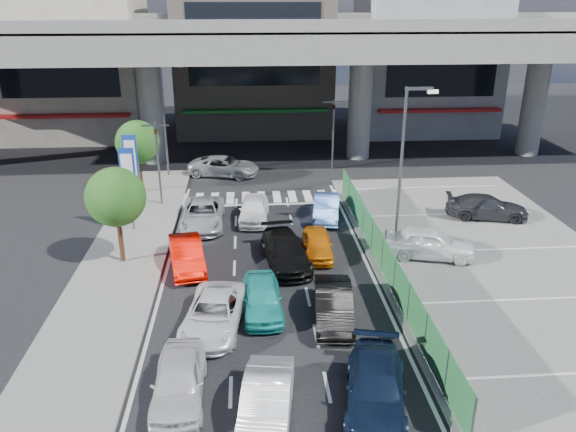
{
  "coord_description": "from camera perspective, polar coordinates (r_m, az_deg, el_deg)",
  "views": [
    {
      "loc": [
        -0.85,
        -21.11,
        12.14
      ],
      "look_at": [
        1.14,
        5.29,
        1.7
      ],
      "focal_mm": 35.0,
      "sensor_mm": 36.0,
      "label": 1
    }
  ],
  "objects": [
    {
      "name": "tree_far",
      "position": [
        37.32,
        -15.04,
        7.23
      ],
      "size": [
        2.8,
        2.8,
        4.8
      ],
      "color": "#382314",
      "rests_on": "ground"
    },
    {
      "name": "traffic_light_left",
      "position": [
        34.53,
        -13.2,
        7.22
      ],
      "size": [
        1.6,
        1.24,
        5.2
      ],
      "color": "#595B60",
      "rests_on": "ground"
    },
    {
      "name": "sidewalk_left",
      "position": [
        28.53,
        -16.38,
        -4.46
      ],
      "size": [
        4.0,
        30.0,
        0.12
      ],
      "primitive_type": "cube",
      "color": "#5D5D5B",
      "rests_on": "ground"
    },
    {
      "name": "signboard_far",
      "position": [
        34.04,
        -15.65,
        5.26
      ],
      "size": [
        0.8,
        0.14,
        4.7
      ],
      "color": "#595B60",
      "rests_on": "ground"
    },
    {
      "name": "taxi_orange_left",
      "position": [
        27.04,
        -10.25,
        -3.9
      ],
      "size": [
        2.2,
        4.38,
        1.38
      ],
      "primitive_type": "imported",
      "rotation": [
        0.0,
        0.0,
        0.18
      ],
      "color": "#E20B00",
      "rests_on": "ground"
    },
    {
      "name": "sedan_black_mid",
      "position": [
        26.96,
        -0.27,
        -3.6
      ],
      "size": [
        2.51,
        4.96,
        1.38
      ],
      "primitive_type": "imported",
      "rotation": [
        0.0,
        0.0,
        0.12
      ],
      "color": "black",
      "rests_on": "ground"
    },
    {
      "name": "parking_lot",
      "position": [
        28.65,
        20.68,
        -4.97
      ],
      "size": [
        12.0,
        28.0,
        0.06
      ],
      "primitive_type": "cube",
      "color": "#5D5D5B",
      "rests_on": "ground"
    },
    {
      "name": "signboard_near",
      "position": [
        31.14,
        -15.92,
        3.74
      ],
      "size": [
        0.8,
        0.14,
        4.7
      ],
      "color": "#595B60",
      "rests_on": "ground"
    },
    {
      "name": "building_center",
      "position": [
        54.28,
        -3.54,
        16.58
      ],
      "size": [
        14.0,
        10.9,
        15.0
      ],
      "color": "gray",
      "rests_on": "ground"
    },
    {
      "name": "traffic_light_right",
      "position": [
        41.43,
        4.66,
        10.04
      ],
      "size": [
        1.6,
        1.24,
        5.2
      ],
      "color": "#595B60",
      "rests_on": "ground"
    },
    {
      "name": "sedan_white_front_mid",
      "position": [
        32.25,
        -3.48,
        0.69
      ],
      "size": [
        1.94,
        4.17,
        1.38
      ],
      "primitive_type": "imported",
      "rotation": [
        0.0,
        0.0,
        -0.08
      ],
      "color": "white",
      "rests_on": "ground"
    },
    {
      "name": "minivan_navy_back",
      "position": [
        18.65,
        8.9,
        -16.76
      ],
      "size": [
        2.8,
        4.87,
        1.33
      ],
      "primitive_type": "imported",
      "rotation": [
        0.0,
        0.0,
        -0.21
      ],
      "color": "black",
      "rests_on": "ground"
    },
    {
      "name": "van_white_back_left",
      "position": [
        18.97,
        -11.05,
        -16.06
      ],
      "size": [
        1.67,
        4.07,
        1.38
      ],
      "primitive_type": "imported",
      "rotation": [
        0.0,
        0.0,
        0.01
      ],
      "color": "silver",
      "rests_on": "ground"
    },
    {
      "name": "hatch_black_mid_right",
      "position": [
        22.6,
        4.65,
        -8.98
      ],
      "size": [
        1.86,
        4.31,
        1.38
      ],
      "primitive_type": "imported",
      "rotation": [
        0.0,
        0.0,
        -0.1
      ],
      "color": "black",
      "rests_on": "ground"
    },
    {
      "name": "building_west",
      "position": [
        55.48,
        -20.81,
        14.35
      ],
      "size": [
        12.0,
        10.9,
        13.0
      ],
      "color": "gray",
      "rests_on": "ground"
    },
    {
      "name": "street_lamp_right",
      "position": [
        29.21,
        11.85,
        6.46
      ],
      "size": [
        1.65,
        0.22,
        8.0
      ],
      "color": "#595B60",
      "rests_on": "ground"
    },
    {
      "name": "parked_sedan_dgrey",
      "position": [
        34.42,
        19.55,
        0.88
      ],
      "size": [
        4.89,
        2.83,
        1.33
      ],
      "primitive_type": "imported",
      "rotation": [
        0.0,
        0.0,
        1.35
      ],
      "color": "#29292D",
      "rests_on": "parking_lot"
    },
    {
      "name": "street_lamp_left",
      "position": [
        40.17,
        -12.28,
        10.48
      ],
      "size": [
        1.65,
        0.22,
        8.0
      ],
      "color": "#595B60",
      "rests_on": "ground"
    },
    {
      "name": "traffic_cone",
      "position": [
        28.44,
        11.8,
        -3.37
      ],
      "size": [
        0.41,
        0.41,
        0.65
      ],
      "primitive_type": "cone",
      "rotation": [
        0.0,
        0.0,
        -0.26
      ],
      "color": "#FF3C0E",
      "rests_on": "parking_lot"
    },
    {
      "name": "ground",
      "position": [
        24.36,
        -1.76,
        -8.37
      ],
      "size": [
        120.0,
        120.0,
        0.0
      ],
      "primitive_type": "plane",
      "color": "black",
      "rests_on": "ground"
    },
    {
      "name": "fence_run",
      "position": [
        25.55,
        10.11,
        -4.93
      ],
      "size": [
        0.16,
        22.0,
        1.8
      ],
      "primitive_type": null,
      "color": "#216030",
      "rests_on": "ground"
    },
    {
      "name": "parked_sedan_white",
      "position": [
        28.41,
        14.15,
        -2.65
      ],
      "size": [
        4.76,
        2.84,
        1.52
      ],
      "primitive_type": "imported",
      "rotation": [
        0.0,
        0.0,
        1.32
      ],
      "color": "white",
      "rests_on": "parking_lot"
    },
    {
      "name": "wagon_silver_front_left",
      "position": [
        31.82,
        -8.65,
        0.18
      ],
      "size": [
        2.3,
        4.97,
        1.38
      ],
      "primitive_type": "imported",
      "rotation": [
        0.0,
        0.0,
        0.0
      ],
      "color": "#AEB0B6",
      "rests_on": "ground"
    },
    {
      "name": "taxi_orange_right",
      "position": [
        27.95,
        2.98,
        -2.86
      ],
      "size": [
        1.63,
        3.67,
        1.23
      ],
      "primitive_type": "imported",
      "rotation": [
        0.0,
        0.0,
        -0.05
      ],
      "color": "orange",
      "rests_on": "ground"
    },
    {
      "name": "kei_truck_front_right",
      "position": [
        32.58,
        3.92,
        0.86
      ],
      "size": [
        2.06,
        4.23,
        1.33
      ],
      "primitive_type": "imported",
      "rotation": [
        0.0,
        0.0,
        -0.16
      ],
      "color": "#5C89ED",
      "rests_on": "ground"
    },
    {
      "name": "taxi_teal_mid",
      "position": [
        23.1,
        -2.63,
        -8.27
      ],
      "size": [
        1.69,
        3.97,
        1.34
      ],
      "primitive_type": "imported",
      "rotation": [
        0.0,
        0.0,
        0.03
      ],
      "color": "#23ADA5",
      "rests_on": "ground"
    },
    {
      "name": "sedan_white_mid_left",
      "position": [
        22.25,
        -7.54,
        -9.8
      ],
      "size": [
        2.77,
        4.85,
        1.28
      ],
      "primitive_type": "imported",
      "rotation": [
        0.0,
        0.0,
        -0.15
      ],
      "color": "white",
      "rests_on": "ground"
    },
    {
      "name": "crossing_wagon_silver",
      "position": [
        40.68,
        -6.51,
        5.04
      ],
      "size": [
        5.41,
        3.52,
        1.38
      ],
      "primitive_type": "imported",
      "rotation": [
        0.0,
        0.0,
        1.31
      ],
      "color": "#96999D",
      "rests_on": "ground"
    },
    {
      "name": "building_east",
      "position": [
        56.02,
        13.68,
        14.65
      ],
      "size": [
        12.0,
        10.9,
        12.0
      ],
      "color": "slate",
      "rests_on": "ground"
    },
    {
      "name": "expressway",
      "position": [
        43.25,
        -3.32,
        17.02
      ],
      "size": [
        64.0,
        14.0,
        10.75
      ],
      "color": "slate",
      "rests_on": "ground"
    },
    {
      "name": "tree_near",
      "position": [
        27.29,
        -17.1,
        1.84
      ],
      "size": [
        2.8,
        2.8,
        4.8
      ],
      "color": "#382314",
      "rests_on": "ground"
    },
    {
      "name": "hatch_white_back_mid",
      "position": [
        17.78,
        -2.24,
        -18.57
      ],
      "size": [
        2.03,
        4.35,
        1.38
      ],
      "primitive_type": "imported",
      "rotation": [
        0.0,
        0.0,
        -0.14
      ],
      "color": "silver",
      "rests_on": "ground"
    }
  ]
}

